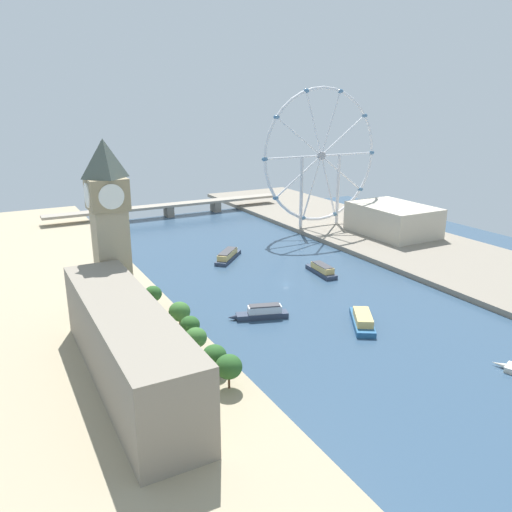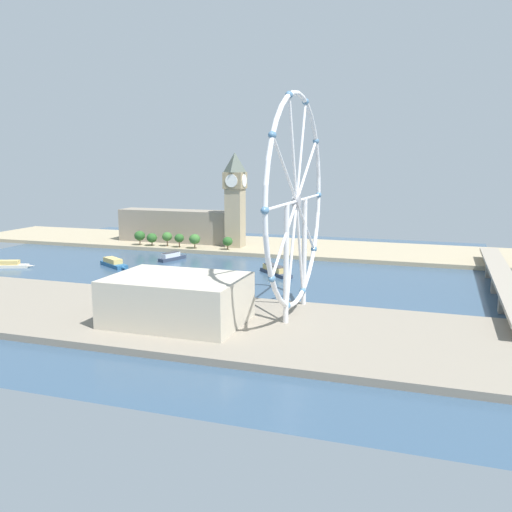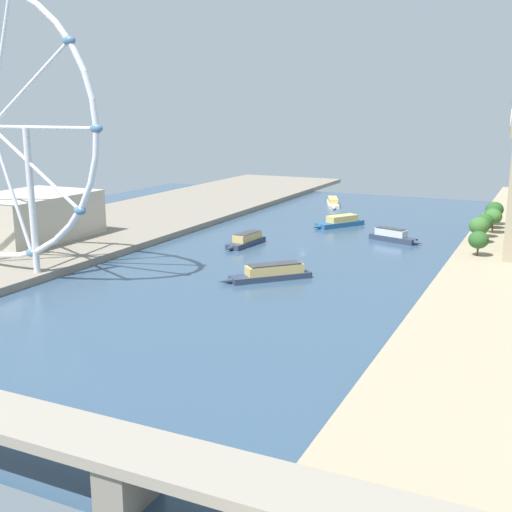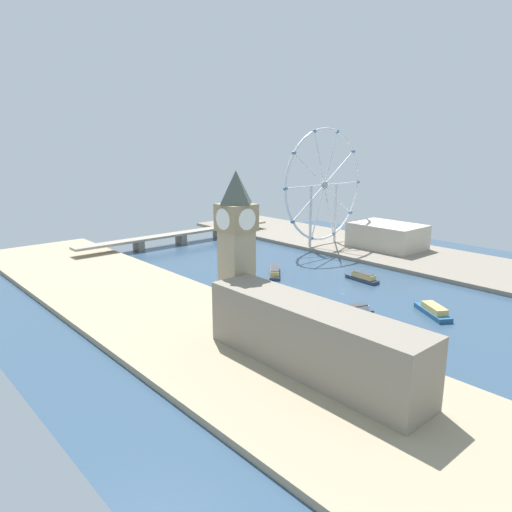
# 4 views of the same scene
# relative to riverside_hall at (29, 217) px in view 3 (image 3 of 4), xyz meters

# --- Properties ---
(ground_plane) EXTENTS (390.59, 390.59, 0.00)m
(ground_plane) POSITION_rel_riverside_hall_xyz_m (-117.77, -46.35, -13.38)
(ground_plane) COLOR #334C66
(riverbank_right) EXTENTS (90.00, 520.00, 3.00)m
(riverbank_right) POSITION_rel_riverside_hall_xyz_m (-7.47, -46.35, -11.88)
(riverbank_right) COLOR gray
(riverbank_right) RESTS_ON ground_plane
(tree_row_embankment) EXTENTS (12.13, 87.80, 12.02)m
(tree_row_embankment) POSITION_rel_riverside_hall_xyz_m (-191.75, -98.48, -2.91)
(tree_row_embankment) COLOR #513823
(tree_row_embankment) RESTS_ON riverbank_left
(riverside_hall) EXTENTS (41.94, 58.69, 20.77)m
(riverside_hall) POSITION_rel_riverside_hall_xyz_m (0.00, 0.00, 0.00)
(riverside_hall) COLOR #BCB29E
(riverside_hall) RESTS_ON riverbank_right
(tour_boat_0) EXTENTS (27.47, 12.90, 6.35)m
(tour_boat_0) POSITION_rel_riverside_hall_xyz_m (-151.17, -79.93, -10.78)
(tour_boat_0) COLOR #2D384C
(tour_boat_0) RESTS_ON ground_plane
(tour_boat_1) EXTENTS (17.04, 33.61, 5.13)m
(tour_boat_1) POSITION_rel_riverside_hall_xyz_m (-88.74, -176.81, -11.19)
(tour_boat_1) COLOR beige
(tour_boat_1) RESTS_ON ground_plane
(tour_boat_2) EXTENTS (9.22, 29.58, 5.96)m
(tour_boat_2) POSITION_rel_riverside_hall_xyz_m (-91.38, -41.89, -10.88)
(tour_boat_2) COLOR #2D384C
(tour_boat_2) RESTS_ON ground_plane
(tour_boat_3) EXTENTS (28.43, 29.26, 6.02)m
(tour_boat_3) POSITION_rel_riverside_hall_xyz_m (-126.37, 8.23, -10.83)
(tour_boat_3) COLOR #2D384C
(tour_boat_3) RESTS_ON ground_plane
(tour_boat_4) EXTENTS (21.83, 30.49, 5.91)m
(tour_boat_4) POSITION_rel_riverside_hall_xyz_m (-115.85, -107.47, -10.95)
(tour_boat_4) COLOR #235684
(tour_boat_4) RESTS_ON ground_plane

